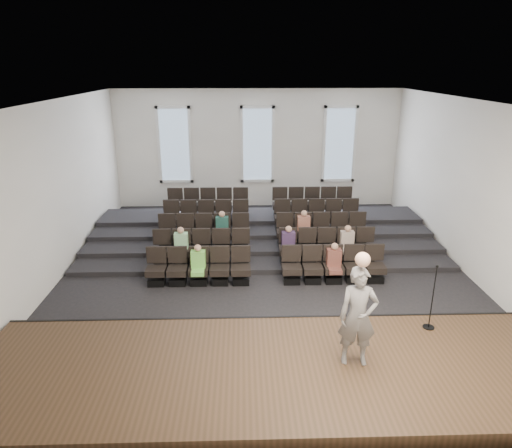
{
  "coord_description": "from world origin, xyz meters",
  "views": [
    {
      "loc": [
        -0.66,
        -12.39,
        5.95
      ],
      "look_at": [
        -0.26,
        0.5,
        1.4
      ],
      "focal_mm": 32.0,
      "sensor_mm": 36.0,
      "label": 1
    }
  ],
  "objects": [
    {
      "name": "ground",
      "position": [
        0.0,
        0.0,
        0.0
      ],
      "size": [
        14.0,
        14.0,
        0.0
      ],
      "primitive_type": "plane",
      "color": "black",
      "rests_on": "ground"
    },
    {
      "name": "ceiling",
      "position": [
        0.0,
        0.0,
        5.01
      ],
      "size": [
        12.0,
        14.0,
        0.02
      ],
      "primitive_type": "cube",
      "color": "white",
      "rests_on": "ground"
    },
    {
      "name": "wall_back",
      "position": [
        0.0,
        7.02,
        2.5
      ],
      "size": [
        12.0,
        0.04,
        5.0
      ],
      "primitive_type": "cube",
      "color": "white",
      "rests_on": "ground"
    },
    {
      "name": "wall_front",
      "position": [
        0.0,
        -7.02,
        2.5
      ],
      "size": [
        12.0,
        0.04,
        5.0
      ],
      "primitive_type": "cube",
      "color": "white",
      "rests_on": "ground"
    },
    {
      "name": "wall_left",
      "position": [
        -6.02,
        0.0,
        2.5
      ],
      "size": [
        0.04,
        14.0,
        5.0
      ],
      "primitive_type": "cube",
      "color": "white",
      "rests_on": "ground"
    },
    {
      "name": "wall_right",
      "position": [
        6.02,
        0.0,
        2.5
      ],
      "size": [
        0.04,
        14.0,
        5.0
      ],
      "primitive_type": "cube",
      "color": "white",
      "rests_on": "ground"
    },
    {
      "name": "stage",
      "position": [
        0.0,
        -5.1,
        0.25
      ],
      "size": [
        11.8,
        3.6,
        0.5
      ],
      "primitive_type": "cube",
      "color": "#412B1B",
      "rests_on": "ground"
    },
    {
      "name": "stage_lip",
      "position": [
        0.0,
        -3.33,
        0.25
      ],
      "size": [
        11.8,
        0.06,
        0.52
      ],
      "primitive_type": "cube",
      "color": "black",
      "rests_on": "ground"
    },
    {
      "name": "risers",
      "position": [
        0.0,
        3.17,
        0.2
      ],
      "size": [
        11.8,
        4.8,
        0.6
      ],
      "color": "black",
      "rests_on": "ground"
    },
    {
      "name": "seating_rows",
      "position": [
        -0.0,
        1.54,
        0.68
      ],
      "size": [
        6.8,
        4.7,
        1.67
      ],
      "color": "black",
      "rests_on": "ground"
    },
    {
      "name": "windows",
      "position": [
        0.0,
        6.95,
        2.7
      ],
      "size": [
        8.44,
        0.1,
        3.24
      ],
      "color": "white",
      "rests_on": "wall_back"
    },
    {
      "name": "audience",
      "position": [
        0.1,
        0.45,
        0.83
      ],
      "size": [
        5.45,
        2.64,
        1.1
      ],
      "color": "#7BDA57",
      "rests_on": "seating_rows"
    },
    {
      "name": "speaker",
      "position": [
        1.47,
        -5.01,
        1.49
      ],
      "size": [
        0.76,
        0.53,
        1.98
      ],
      "primitive_type": "imported",
      "rotation": [
        0.0,
        0.0,
        -0.08
      ],
      "color": "slate",
      "rests_on": "stage"
    },
    {
      "name": "mic_stand",
      "position": [
        3.38,
        -3.86,
        0.95
      ],
      "size": [
        0.25,
        0.25,
        1.5
      ],
      "color": "black",
      "rests_on": "stage"
    }
  ]
}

